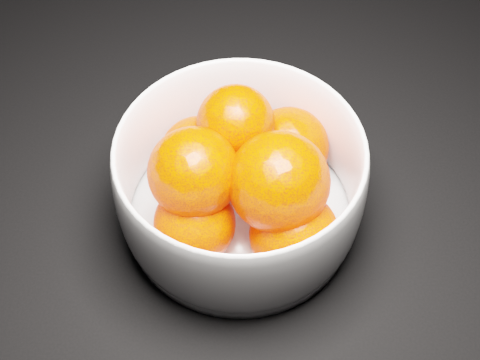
{
  "coord_description": "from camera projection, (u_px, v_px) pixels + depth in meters",
  "views": [
    {
      "loc": [
        0.27,
        -0.24,
        0.48
      ],
      "look_at": [
        0.25,
        0.08,
        0.05
      ],
      "focal_mm": 50.0,
      "sensor_mm": 36.0,
      "label": 1
    }
  ],
  "objects": [
    {
      "name": "bowl",
      "position": [
        240.0,
        184.0,
        0.53
      ],
      "size": [
        0.2,
        0.2,
        0.1
      ],
      "rotation": [
        0.0,
        0.0,
        -0.17
      ],
      "color": "white",
      "rests_on": "ground"
    },
    {
      "name": "orange_pile",
      "position": [
        244.0,
        177.0,
        0.52
      ],
      "size": [
        0.15,
        0.16,
        0.11
      ],
      "color": "#FF2E00",
      "rests_on": "bowl"
    }
  ]
}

